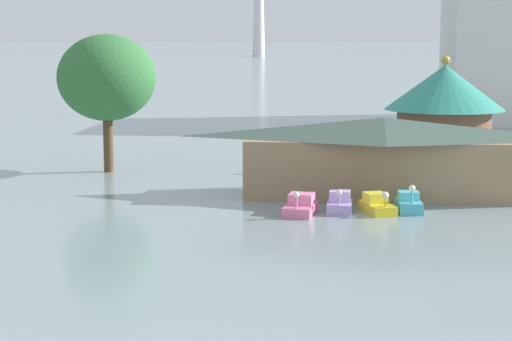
{
  "coord_description": "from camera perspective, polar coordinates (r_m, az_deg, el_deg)",
  "views": [
    {
      "loc": [
        5.67,
        -23.41,
        10.38
      ],
      "look_at": [
        1.18,
        21.26,
        3.49
      ],
      "focal_mm": 63.0,
      "sensor_mm": 36.0,
      "label": 1
    }
  ],
  "objects": [
    {
      "name": "pedal_boat_pink",
      "position": [
        52.0,
        2.85,
        -2.28
      ],
      "size": [
        2.03,
        3.1,
        1.52
      ],
      "rotation": [
        0.0,
        0.0,
        -1.72
      ],
      "color": "pink",
      "rests_on": "ground"
    },
    {
      "name": "pedal_boat_yellow",
      "position": [
        52.86,
        7.7,
        -2.18
      ],
      "size": [
        2.26,
        3.15,
        1.44
      ],
      "rotation": [
        0.0,
        0.0,
        -1.23
      ],
      "color": "yellow",
      "rests_on": "ground"
    },
    {
      "name": "boathouse",
      "position": [
        57.8,
        8.1,
        0.96
      ],
      "size": [
        18.91,
        5.93,
        5.08
      ],
      "color": "#9E7F5B",
      "rests_on": "ground"
    },
    {
      "name": "green_roof_pavilion",
      "position": [
        70.28,
        11.86,
        3.73
      ],
      "size": [
        9.14,
        9.14,
        8.69
      ],
      "color": "brown",
      "rests_on": "ground"
    },
    {
      "name": "shoreline_tree_tall_left",
      "position": [
        68.05,
        -9.46,
        5.81
      ],
      "size": [
        7.33,
        7.33,
        10.31
      ],
      "color": "brown",
      "rests_on": "ground"
    },
    {
      "name": "pedal_boat_cyan",
      "position": [
        53.24,
        9.68,
        -2.09
      ],
      "size": [
        1.57,
        2.36,
        1.77
      ],
      "rotation": [
        0.0,
        0.0,
        -1.47
      ],
      "color": "#4CB7CC",
      "rests_on": "ground"
    },
    {
      "name": "pedal_boat_lavender",
      "position": [
        52.71,
        5.33,
        -2.12
      ],
      "size": [
        1.49,
        2.35,
        1.51
      ],
      "rotation": [
        0.0,
        0.0,
        -1.6
      ],
      "color": "#B299D8",
      "rests_on": "ground"
    }
  ]
}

